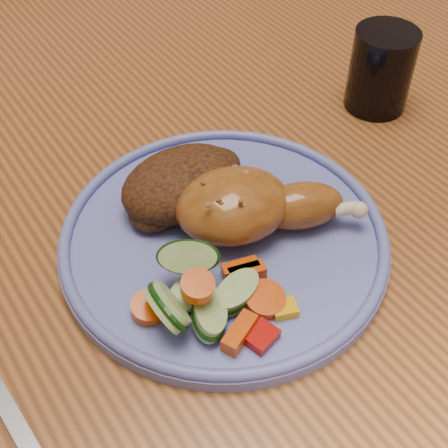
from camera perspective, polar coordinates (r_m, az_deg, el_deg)
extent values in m
plane|color=brown|center=(1.27, -0.39, -19.08)|extent=(4.00, 4.00, 0.00)
cube|color=brown|center=(0.68, -0.70, 7.18)|extent=(0.90, 1.40, 0.04)
cube|color=brown|center=(1.50, -1.77, 14.33)|extent=(0.06, 0.06, 0.71)
cube|color=#4C2D16|center=(1.26, -14.79, 9.60)|extent=(0.42, 0.42, 0.04)
cylinder|color=#4C2D16|center=(1.25, -17.00, -5.77)|extent=(0.04, 0.04, 0.41)
cylinder|color=#4C2D16|center=(1.33, -2.89, 0.91)|extent=(0.04, 0.04, 0.41)
cylinder|color=#4C2D16|center=(1.58, -9.94, 8.68)|extent=(0.04, 0.04, 0.41)
cylinder|color=#5A64B8|center=(0.54, 0.00, -1.52)|extent=(0.28, 0.28, 0.01)
torus|color=#5A64B8|center=(0.53, 0.00, -0.74)|extent=(0.28, 0.28, 0.01)
ellipsoid|color=brown|center=(0.53, 0.82, 1.73)|extent=(0.12, 0.11, 0.05)
ellipsoid|color=brown|center=(0.54, 6.95, 1.67)|extent=(0.09, 0.07, 0.04)
sphere|color=beige|center=(0.54, 12.25, 1.26)|extent=(0.02, 0.02, 0.02)
ellipsoid|color=#422310|center=(0.55, -3.85, 3.73)|extent=(0.11, 0.08, 0.05)
ellipsoid|color=#422310|center=(0.58, -1.11, 5.12)|extent=(0.06, 0.05, 0.03)
ellipsoid|color=#422310|center=(0.55, -6.33, 1.08)|extent=(0.05, 0.04, 0.02)
cube|color=#A50A05|center=(0.47, 3.43, -10.23)|extent=(0.03, 0.02, 0.01)
cube|color=#E5A507|center=(0.49, 5.53, -7.69)|extent=(0.02, 0.02, 0.01)
cube|color=#DC4C07|center=(0.51, 1.52, -4.14)|extent=(0.03, 0.02, 0.01)
cube|color=#DC4C07|center=(0.47, 1.43, -9.93)|extent=(0.04, 0.03, 0.01)
cylinder|color=#DC4C07|center=(0.46, -2.44, -5.72)|extent=(0.03, 0.03, 0.02)
cylinder|color=#DC4C07|center=(0.49, -6.89, -7.63)|extent=(0.03, 0.03, 0.02)
cylinder|color=#DC4C07|center=(0.49, 3.74, -6.93)|extent=(0.03, 0.03, 0.02)
cube|color=#DC4C07|center=(0.50, 2.12, -4.52)|extent=(0.03, 0.02, 0.01)
cylinder|color=#A7C47F|center=(0.46, -5.21, -7.51)|extent=(0.04, 0.05, 0.05)
cylinder|color=#A7C47F|center=(0.48, -3.30, -3.01)|extent=(0.06, 0.06, 0.04)
cylinder|color=#A7C47F|center=(0.47, -1.37, -8.21)|extent=(0.06, 0.06, 0.03)
cylinder|color=#A7C47F|center=(0.49, -3.26, -6.51)|extent=(0.06, 0.06, 0.02)
cylinder|color=#A7C47F|center=(0.49, 1.15, -6.29)|extent=(0.06, 0.06, 0.02)
cube|color=silver|center=(0.48, -19.39, -15.28)|extent=(0.02, 0.11, 0.00)
cylinder|color=black|center=(0.70, 14.15, 13.50)|extent=(0.07, 0.07, 0.09)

